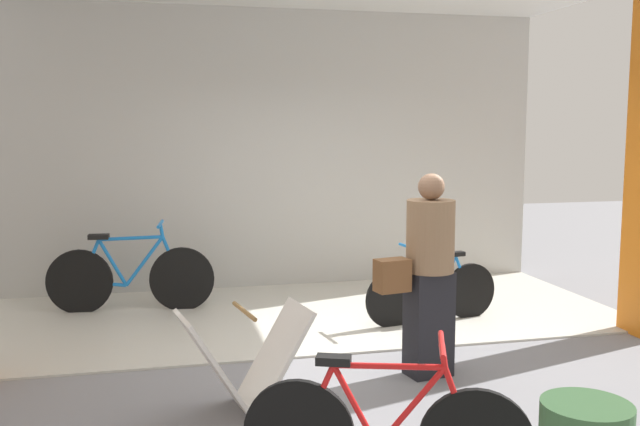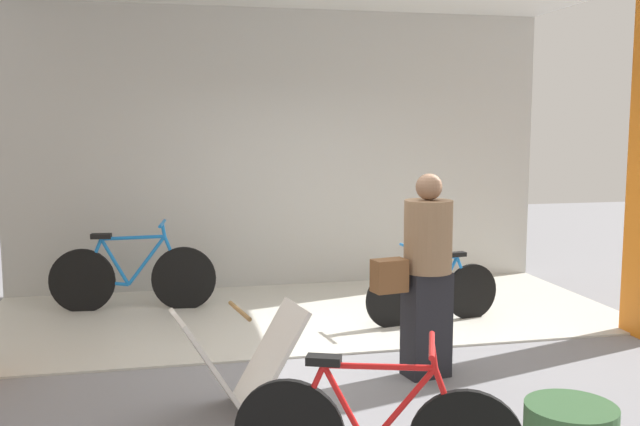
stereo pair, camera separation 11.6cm
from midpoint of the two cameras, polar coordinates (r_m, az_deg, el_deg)
ground_plane at (r=6.21m, az=0.96°, el=-11.37°), size 20.94×20.94×0.00m
shop_facade at (r=7.36m, az=-1.90°, el=9.46°), size 6.67×3.10×4.23m
bicycle_inside_0 at (r=7.77m, az=-15.37°, el=-4.95°), size 1.73×0.48×0.95m
bicycle_inside_1 at (r=7.18m, az=8.57°, el=-6.26°), size 1.45×0.40×0.80m
sandwich_board_sign at (r=5.01m, az=-6.72°, el=-11.66°), size 0.95×0.62×0.73m
pedestrian_0 at (r=5.59m, az=8.03°, el=-4.70°), size 0.69×0.44×1.60m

